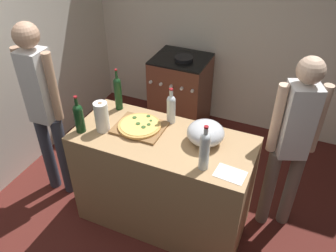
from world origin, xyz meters
name	(u,v)px	position (x,y,z in m)	size (l,w,h in m)	color
ground_plane	(191,179)	(0.00, 1.23, -0.01)	(4.02, 3.05, 0.02)	#511E19
kitchen_wall_rear	(235,21)	(0.00, 2.50, 1.30)	(4.02, 0.10, 2.60)	silver
kitchen_wall_left	(32,36)	(-1.76, 1.23, 1.30)	(0.10, 3.05, 2.60)	silver
counter	(163,181)	(-0.05, 0.64, 0.47)	(1.45, 0.65, 0.94)	tan
cutting_board	(140,128)	(-0.28, 0.68, 0.95)	(0.40, 0.32, 0.02)	olive
pizza	(140,125)	(-0.28, 0.68, 0.97)	(0.35, 0.35, 0.03)	tan
mixing_bowl	(206,133)	(0.27, 0.73, 1.02)	(0.29, 0.29, 0.18)	#B2B2B7
paper_towel_roll	(102,117)	(-0.54, 0.55, 1.06)	(0.11, 0.11, 0.26)	white
wine_bottle_dark	(79,117)	(-0.70, 0.47, 1.07)	(0.08, 0.08, 0.32)	#143819
wine_bottle_clear	(118,92)	(-0.58, 0.88, 1.10)	(0.07, 0.07, 0.38)	#143819
wine_bottle_green	(205,149)	(0.35, 0.45, 1.10)	(0.07, 0.07, 0.36)	silver
wine_bottle_amber	(171,108)	(-0.08, 0.88, 1.08)	(0.07, 0.07, 0.32)	silver
recipe_sheet	(230,174)	(0.54, 0.46, 0.94)	(0.21, 0.15, 0.00)	white
stove	(180,93)	(-0.48, 2.10, 0.47)	(0.63, 0.59, 0.97)	brown
person_in_stripes	(43,105)	(-1.17, 0.58, 1.00)	(0.37, 0.21, 1.73)	#383D4C
person_in_red	(292,139)	(0.88, 1.02, 0.95)	(0.37, 0.27, 1.64)	slate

